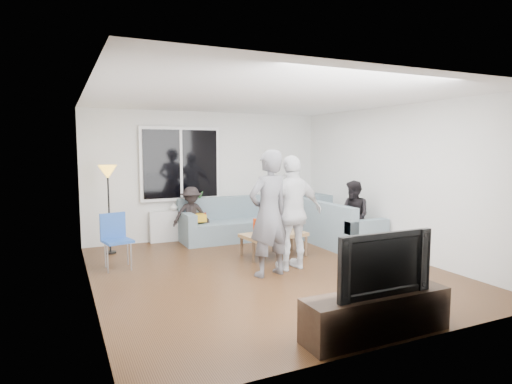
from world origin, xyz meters
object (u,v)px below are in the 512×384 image
sofa_back_section (237,219)px  spectator_right (354,216)px  spectator_back (191,215)px  floor_lamp (109,210)px  coffee_table (274,245)px  player_left (269,213)px  television (378,262)px  sofa_right_section (336,223)px  tv_console (376,314)px  player_right (293,213)px  side_chair (118,242)px

sofa_back_section → spectator_right: 2.37m
spectator_back → floor_lamp: bearing=-166.7°
coffee_table → spectator_right: 1.59m
player_left → television: bearing=80.4°
sofa_right_section → television: size_ratio=1.83×
sofa_back_section → tv_console: (-0.46, -4.77, -0.20)m
coffee_table → spectator_back: size_ratio=0.99×
floor_lamp → player_right: size_ratio=0.89×
player_right → sofa_back_section: bearing=-94.0°
sofa_right_section → television: (-2.03, -3.54, 0.33)m
floor_lamp → tv_console: (2.04, -4.64, -0.56)m
sofa_right_section → television: television is taller
side_chair → player_left: 2.40m
sofa_right_section → spectator_right: spectator_right is taller
sofa_back_section → tv_console: bearing=-95.5°
sofa_back_section → coffee_table: 1.54m
sofa_right_section → floor_lamp: 4.23m
sofa_back_section → side_chair: size_ratio=2.67×
sofa_back_section → spectator_back: 0.96m
coffee_table → side_chair: side_chair is taller
coffee_table → tv_console: 3.29m
spectator_right → tv_console: (-2.03, -3.01, -0.42)m
player_right → floor_lamp: bearing=-44.9°
sofa_back_section → player_right: 2.39m
sofa_back_section → coffee_table: (0.06, -1.52, -0.22)m
floor_lamp → player_left: 3.09m
coffee_table → player_right: size_ratio=0.62×
floor_lamp → television: 5.07m
television → tv_console: bearing=0.0°
tv_console → television: 0.54m
side_chair → floor_lamp: floor_lamp is taller
side_chair → spectator_back: size_ratio=0.77×
spectator_back → side_chair: bearing=-133.7°
sofa_right_section → tv_console: bearing=150.2°
sofa_right_section → floor_lamp: size_ratio=1.28×
spectator_right → spectator_back: size_ratio=1.15×
floor_lamp → tv_console: floor_lamp is taller
sofa_back_section → player_left: size_ratio=1.24×
floor_lamp → spectator_right: (4.07, -1.63, -0.14)m
coffee_table → tv_console: size_ratio=0.69×
spectator_right → sofa_right_section: bearing=-179.1°
spectator_back → coffee_table: bearing=-49.6°
tv_console → television: television is taller
coffee_table → television: (-0.52, -3.25, 0.56)m
floor_lamp → player_right: player_right is taller
player_left → sofa_right_section: bearing=-160.3°
player_right → spectator_right: 1.73m
coffee_table → player_right: bearing=-96.8°
player_right → television: 2.46m
player_right → player_left: bearing=15.0°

